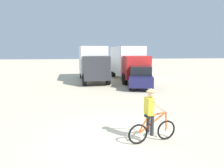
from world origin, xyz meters
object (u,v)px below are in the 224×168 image
cyclist_orange_shirt (151,118)px  sedan_parked (140,77)px  box_truck_avon_van (128,61)px  box_truck_white_box (93,62)px

cyclist_orange_shirt → sedan_parked: bearing=77.2°
box_truck_avon_van → sedan_parked: (0.23, -4.22, -0.99)m
sedan_parked → cyclist_orange_shirt: bearing=-102.8°
box_truck_white_box → cyclist_orange_shirt: bearing=-83.0°
box_truck_avon_van → box_truck_white_box: bearing=-177.6°
box_truck_white_box → box_truck_avon_van: bearing=2.4°
cyclist_orange_shirt → box_truck_white_box: bearing=97.0°
box_truck_avon_van → cyclist_orange_shirt: (-1.89, -13.55, -1.03)m
sedan_parked → box_truck_avon_van: bearing=93.1°
sedan_parked → cyclist_orange_shirt: 9.57m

